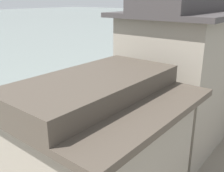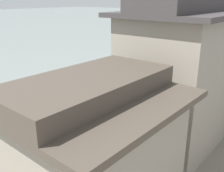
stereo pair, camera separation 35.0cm
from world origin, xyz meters
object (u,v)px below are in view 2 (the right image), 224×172
(boat_moored_second, at_px, (193,72))
(boat_crossing_west, at_px, (186,80))
(house_waterfront_second, at_px, (178,76))
(house_waterfront_tall, at_px, (222,58))
(boat_midriver_drifting, at_px, (220,64))
(house_waterfront_nearest, at_px, (91,153))
(boat_moored_nearest, at_px, (196,41))

(boat_moored_second, bearing_deg, boat_crossing_west, -76.37)
(house_waterfront_second, bearing_deg, house_waterfront_tall, 86.51)
(boat_midriver_drifting, bearing_deg, house_waterfront_nearest, -80.34)
(boat_moored_nearest, height_order, house_waterfront_tall, house_waterfront_tall)
(boat_midriver_drifting, bearing_deg, house_waterfront_tall, -72.81)
(house_waterfront_tall, bearing_deg, boat_midriver_drifting, 107.19)
(boat_midriver_drifting, height_order, house_waterfront_second, house_waterfront_second)
(boat_moored_nearest, xyz_separation_m, boat_midriver_drifting, (11.52, -18.35, -0.01))
(house_waterfront_nearest, bearing_deg, house_waterfront_tall, 89.30)
(boat_crossing_west, height_order, house_waterfront_tall, house_waterfront_tall)
(boat_midriver_drifting, relative_size, house_waterfront_second, 0.50)
(boat_moored_nearest, height_order, house_waterfront_nearest, house_waterfront_nearest)
(boat_moored_second, height_order, house_waterfront_tall, house_waterfront_tall)
(boat_moored_second, relative_size, house_waterfront_tall, 0.53)
(boat_moored_nearest, bearing_deg, house_waterfront_nearest, -71.55)
(boat_crossing_west, xyz_separation_m, house_waterfront_nearest, (5.79, -21.60, 3.47))
(boat_crossing_west, xyz_separation_m, house_waterfront_second, (5.57, -13.86, 4.76))
(boat_crossing_west, relative_size, house_waterfront_nearest, 0.57)
(boat_midriver_drifting, height_order, boat_crossing_west, boat_crossing_west)
(house_waterfront_nearest, relative_size, house_waterfront_tall, 0.75)
(boat_moored_second, xyz_separation_m, house_waterfront_second, (6.66, -18.39, 4.89))
(boat_crossing_west, relative_size, house_waterfront_second, 0.43)
(house_waterfront_nearest, bearing_deg, boat_midriver_drifting, 99.66)
(boat_midriver_drifting, xyz_separation_m, house_waterfront_second, (5.39, -25.24, 4.87))
(boat_midriver_drifting, distance_m, house_waterfront_nearest, 33.64)
(boat_crossing_west, distance_m, house_waterfront_second, 15.68)
(house_waterfront_second, bearing_deg, boat_crossing_west, 111.88)
(house_waterfront_nearest, bearing_deg, boat_moored_second, 104.77)
(boat_moored_second, xyz_separation_m, house_waterfront_nearest, (6.89, -26.12, 3.59))
(boat_crossing_west, distance_m, house_waterfront_nearest, 22.63)
(boat_moored_second, bearing_deg, house_waterfront_second, -70.08)
(boat_crossing_west, relative_size, house_waterfront_tall, 0.43)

